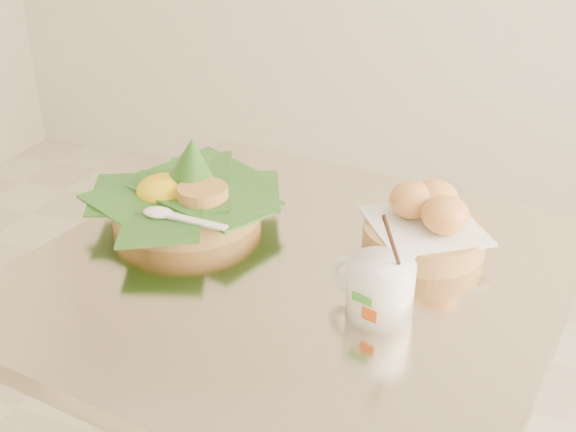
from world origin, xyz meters
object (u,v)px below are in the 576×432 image
(rice_basket, at_px, (186,194))
(bread_basket, at_px, (426,224))
(cafe_table, at_px, (295,390))
(coffee_mug, at_px, (379,286))

(rice_basket, distance_m, bread_basket, 0.37)
(cafe_table, height_order, bread_basket, bread_basket)
(bread_basket, distance_m, coffee_mug, 0.19)
(cafe_table, bearing_deg, rice_basket, 159.62)
(rice_basket, relative_size, bread_basket, 1.39)
(bread_basket, height_order, coffee_mug, coffee_mug)
(coffee_mug, bearing_deg, cafe_table, 152.74)
(cafe_table, relative_size, rice_basket, 2.75)
(cafe_table, distance_m, coffee_mug, 0.30)
(rice_basket, bearing_deg, coffee_mug, -23.13)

